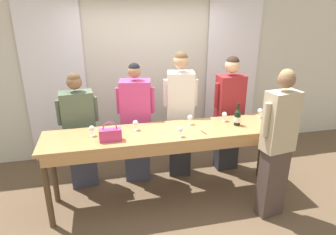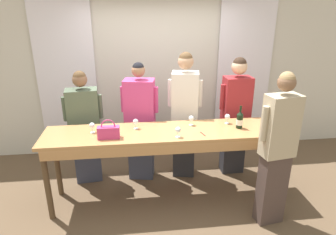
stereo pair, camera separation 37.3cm
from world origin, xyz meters
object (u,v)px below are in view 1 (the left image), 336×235
at_px(wine_glass_front_right, 260,111).
at_px(wine_glass_center_mid, 224,115).
at_px(guest_pink_top, 136,124).
at_px(host_pouring, 277,144).
at_px(wine_bottle, 237,117).
at_px(wine_glass_front_left, 190,118).
at_px(wine_glass_front_mid, 180,130).
at_px(guest_cream_sweater, 180,114).
at_px(guest_striped_shirt, 229,113).
at_px(wine_glass_center_left, 135,123).
at_px(wine_glass_center_right, 92,129).
at_px(tasting_bar, 170,140).
at_px(handbag, 110,134).
at_px(guest_olive_jacket, 80,131).

bearing_deg(wine_glass_front_right, wine_glass_center_mid, -176.96).
xyz_separation_m(guest_pink_top, host_pouring, (1.48, -1.18, 0.08)).
relative_size(wine_bottle, wine_glass_center_mid, 2.29).
relative_size(wine_glass_front_left, host_pouring, 0.07).
distance_m(wine_glass_front_mid, wine_glass_center_mid, 0.79).
relative_size(wine_glass_front_right, guest_cream_sweater, 0.07).
bearing_deg(guest_striped_shirt, wine_glass_center_left, -161.76).
xyz_separation_m(wine_bottle, wine_glass_front_left, (-0.59, 0.16, -0.02)).
distance_m(wine_glass_center_left, host_pouring, 1.70).
bearing_deg(wine_glass_front_right, guest_pink_top, 166.08).
relative_size(wine_glass_center_right, guest_pink_top, 0.07).
xyz_separation_m(tasting_bar, wine_glass_center_mid, (0.79, 0.18, 0.20)).
bearing_deg(guest_striped_shirt, guest_cream_sweater, 180.00).
bearing_deg(handbag, guest_cream_sweater, 35.62).
distance_m(tasting_bar, wine_bottle, 0.93).
xyz_separation_m(wine_glass_center_right, host_pouring, (2.08, -0.63, -0.13)).
height_order(wine_glass_center_mid, guest_striped_shirt, guest_striped_shirt).
bearing_deg(wine_glass_center_left, guest_pink_top, 82.38).
bearing_deg(wine_bottle, guest_striped_shirt, 75.12).
bearing_deg(wine_glass_center_mid, guest_striped_shirt, 58.78).
bearing_deg(wine_glass_front_right, host_pouring, -103.84).
distance_m(guest_olive_jacket, guest_pink_top, 0.78).
relative_size(wine_glass_front_right, host_pouring, 0.07).
bearing_deg(tasting_bar, wine_glass_front_right, 8.98).
relative_size(wine_glass_front_right, guest_striped_shirt, 0.07).
bearing_deg(wine_glass_center_right, guest_cream_sweater, 23.85).
bearing_deg(guest_cream_sweater, wine_glass_front_mid, -105.10).
bearing_deg(guest_cream_sweater, wine_glass_center_left, -145.64).
distance_m(wine_glass_front_mid, host_pouring, 1.13).
relative_size(guest_striped_shirt, host_pouring, 0.97).
bearing_deg(guest_olive_jacket, wine_glass_center_mid, -13.04).
xyz_separation_m(wine_glass_front_right, guest_olive_jacket, (-2.45, 0.41, -0.25)).
xyz_separation_m(wine_bottle, wine_glass_front_mid, (-0.81, -0.19, -0.02)).
distance_m(wine_glass_front_left, wine_glass_front_mid, 0.42).
bearing_deg(guest_olive_jacket, wine_glass_front_left, -17.43).
relative_size(wine_glass_front_right, wine_glass_center_left, 1.00).
bearing_deg(handbag, tasting_bar, 8.64).
xyz_separation_m(handbag, wine_glass_center_right, (-0.21, 0.19, 0.01)).
distance_m(wine_glass_front_mid, wine_glass_center_left, 0.58).
bearing_deg(wine_glass_front_right, wine_bottle, -155.34).
xyz_separation_m(wine_glass_center_mid, guest_cream_sweater, (-0.49, 0.44, -0.12)).
xyz_separation_m(wine_glass_front_right, host_pouring, (-0.19, -0.77, -0.13)).
bearing_deg(host_pouring, guest_olive_jacket, 152.45).
distance_m(tasting_bar, host_pouring, 1.27).
bearing_deg(wine_glass_front_left, wine_glass_center_mid, 0.74).
relative_size(wine_glass_front_mid, guest_pink_top, 0.07).
height_order(wine_glass_center_mid, guest_pink_top, guest_pink_top).
distance_m(handbag, wine_glass_center_right, 0.28).
relative_size(guest_olive_jacket, guest_cream_sweater, 0.88).
height_order(handbag, guest_pink_top, guest_pink_top).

